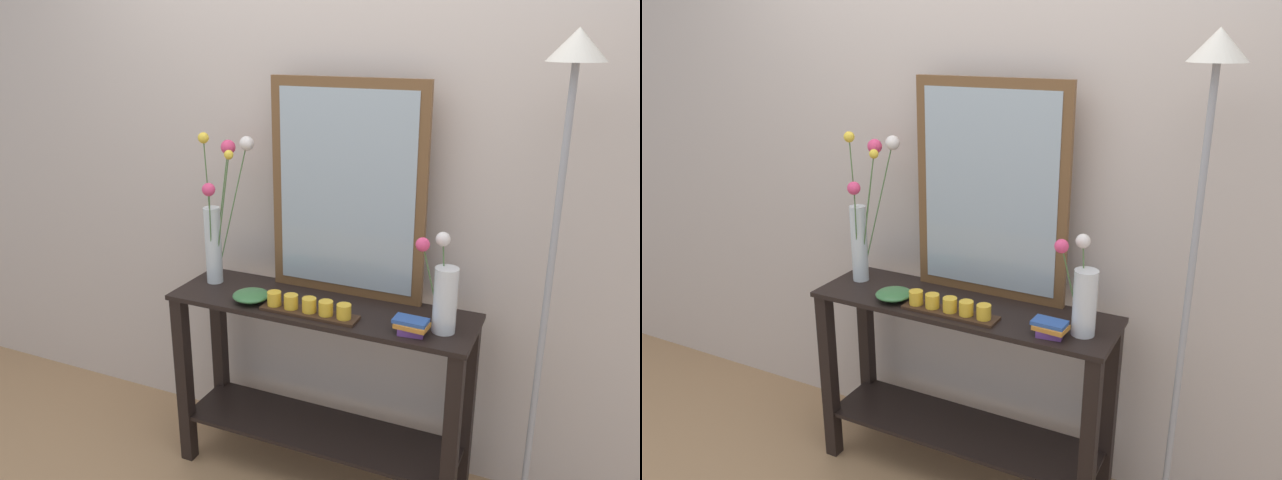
{
  "view_description": "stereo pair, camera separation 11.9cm",
  "coord_description": "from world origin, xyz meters",
  "views": [
    {
      "loc": [
        0.95,
        -2.11,
        1.84
      ],
      "look_at": [
        0.0,
        0.0,
        1.08
      ],
      "focal_mm": 35.34,
      "sensor_mm": 36.0,
      "label": 1
    },
    {
      "loc": [
        1.05,
        -2.06,
        1.84
      ],
      "look_at": [
        0.0,
        0.0,
        1.08
      ],
      "focal_mm": 35.34,
      "sensor_mm": 36.0,
      "label": 2
    }
  ],
  "objects": [
    {
      "name": "tall_vase_left",
      "position": [
        -0.5,
        0.05,
        1.1
      ],
      "size": [
        0.2,
        0.22,
        0.66
      ],
      "color": "silver",
      "rests_on": "console_table"
    },
    {
      "name": "vase_right",
      "position": [
        0.5,
        -0.04,
        0.96
      ],
      "size": [
        0.15,
        0.12,
        0.37
      ],
      "color": "silver",
      "rests_on": "console_table"
    },
    {
      "name": "book_stack",
      "position": [
        0.41,
        -0.1,
        0.84
      ],
      "size": [
        0.13,
        0.09,
        0.06
      ],
      "color": "#663884",
      "rests_on": "console_table"
    },
    {
      "name": "wall_back",
      "position": [
        0.0,
        0.3,
        1.35
      ],
      "size": [
        6.4,
        0.08,
        2.7
      ],
      "primitive_type": "cube",
      "color": "beige",
      "rests_on": "ground"
    },
    {
      "name": "console_table",
      "position": [
        0.0,
        0.0,
        0.49
      ],
      "size": [
        1.25,
        0.36,
        0.81
      ],
      "color": "black",
      "rests_on": "ground"
    },
    {
      "name": "mirror_leaning",
      "position": [
        0.05,
        0.15,
        1.24
      ],
      "size": [
        0.65,
        0.03,
        0.88
      ],
      "color": "brown",
      "rests_on": "console_table"
    },
    {
      "name": "decorative_bowl",
      "position": [
        -0.27,
        -0.09,
        0.83
      ],
      "size": [
        0.15,
        0.15,
        0.04
      ],
      "color": "#38703D",
      "rests_on": "console_table"
    },
    {
      "name": "ground_plane",
      "position": [
        0.0,
        0.0,
        -0.01
      ],
      "size": [
        7.0,
        6.0,
        0.02
      ],
      "primitive_type": "cube",
      "color": "#A87F56"
    },
    {
      "name": "candle_tray",
      "position": [
        -0.0,
        -0.1,
        0.83
      ],
      "size": [
        0.39,
        0.09,
        0.07
      ],
      "color": "#382316",
      "rests_on": "console_table"
    },
    {
      "name": "floor_lamp",
      "position": [
        0.84,
        0.01,
        1.25
      ],
      "size": [
        0.24,
        0.24,
        1.86
      ],
      "color": "#9E9EA3",
      "rests_on": "ground"
    }
  ]
}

